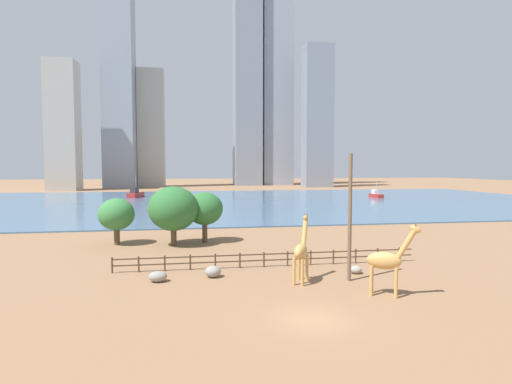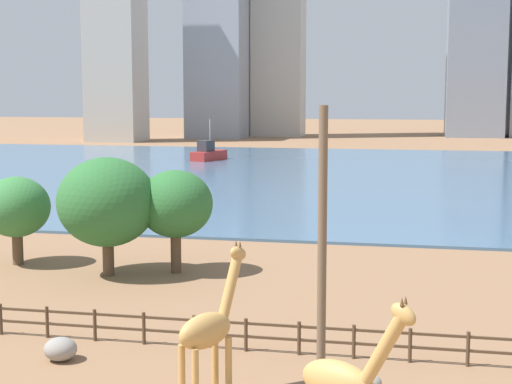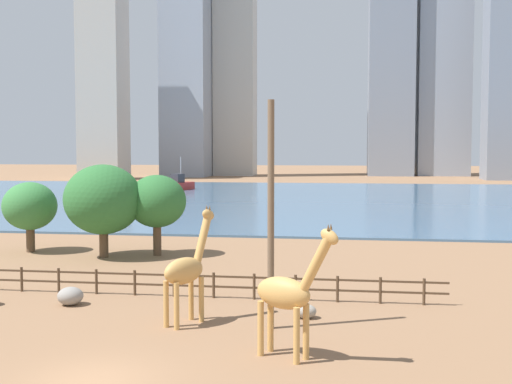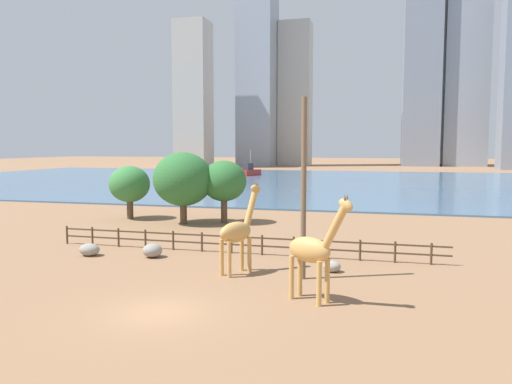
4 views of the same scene
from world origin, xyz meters
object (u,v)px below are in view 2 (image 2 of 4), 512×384
(tree_right_tall, at_px, (107,202))
(boulder_small, at_px, (367,383))
(giraffe_tall, at_px, (344,384))
(tree_center_broad, at_px, (175,204))
(utility_pole, at_px, (322,261))
(tree_left_large, at_px, (16,207))
(giraffe_companion, at_px, (209,329))
(boat_sailboat, at_px, (208,153))
(boulder_by_pole, at_px, (60,349))

(tree_right_tall, bearing_deg, boulder_small, -43.27)
(giraffe_tall, relative_size, tree_center_broad, 0.87)
(utility_pole, bearing_deg, giraffe_tall, -74.12)
(boulder_small, relative_size, tree_center_broad, 0.17)
(boulder_small, distance_m, tree_left_large, 26.46)
(giraffe_companion, relative_size, boulder_small, 5.12)
(boulder_small, bearing_deg, tree_center_broad, 126.73)
(utility_pole, relative_size, boat_sailboat, 1.36)
(giraffe_tall, distance_m, tree_right_tall, 24.62)
(giraffe_companion, bearing_deg, tree_left_large, 72.39)
(giraffe_tall, height_order, utility_pole, utility_pole)
(tree_center_broad, bearing_deg, tree_right_tall, -157.92)
(tree_right_tall, distance_m, boat_sailboat, 71.45)
(boulder_small, xyz_separation_m, tree_center_broad, (-11.54, 15.46, 3.51))
(giraffe_tall, height_order, giraffe_companion, giraffe_companion)
(boat_sailboat, bearing_deg, boulder_by_pole, -152.83)
(giraffe_companion, bearing_deg, tree_center_broad, 50.10)
(boulder_by_pole, bearing_deg, giraffe_companion, -20.61)
(tree_center_broad, distance_m, boat_sailboat, 70.81)
(boulder_small, xyz_separation_m, tree_right_tall, (-14.95, 14.08, 3.72))
(utility_pole, relative_size, tree_left_large, 1.86)
(boulder_small, relative_size, boat_sailboat, 0.14)
(boulder_by_pole, height_order, tree_center_broad, tree_center_broad)
(giraffe_tall, relative_size, tree_left_large, 0.97)
(tree_center_broad, distance_m, tree_right_tall, 3.69)
(boat_sailboat, bearing_deg, tree_right_tall, -153.50)
(utility_pole, relative_size, boulder_by_pole, 7.69)
(boulder_small, relative_size, tree_right_tall, 0.15)
(giraffe_tall, distance_m, boulder_by_pole, 12.98)
(giraffe_tall, relative_size, boulder_small, 5.07)
(tree_left_large, relative_size, boat_sailboat, 0.73)
(giraffe_companion, distance_m, boulder_by_pole, 7.09)
(utility_pole, height_order, tree_left_large, utility_pole)
(giraffe_companion, height_order, boulder_by_pole, giraffe_companion)
(giraffe_companion, relative_size, boat_sailboat, 0.72)
(tree_right_tall, bearing_deg, tree_center_broad, 22.08)
(boulder_by_pole, xyz_separation_m, boulder_small, (11.39, -0.78, -0.13))
(giraffe_companion, height_order, boulder_small, giraffe_companion)
(tree_left_large, height_order, boat_sailboat, boat_sailboat)
(giraffe_tall, height_order, tree_right_tall, tree_right_tall)
(giraffe_tall, distance_m, tree_center_broad, 23.94)
(giraffe_companion, height_order, tree_left_large, tree_left_large)
(giraffe_tall, height_order, boulder_small, giraffe_tall)
(giraffe_companion, xyz_separation_m, utility_pole, (3.67, -0.21, 2.43))
(tree_left_large, xyz_separation_m, tree_center_broad, (9.63, -0.11, 0.48))
(tree_left_large, bearing_deg, boulder_small, -36.36)
(utility_pole, distance_m, boat_sailboat, 90.25)
(tree_left_large, distance_m, tree_center_broad, 9.64)
(giraffe_companion, relative_size, tree_center_broad, 0.88)
(boulder_small, bearing_deg, boat_sailboat, 108.63)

